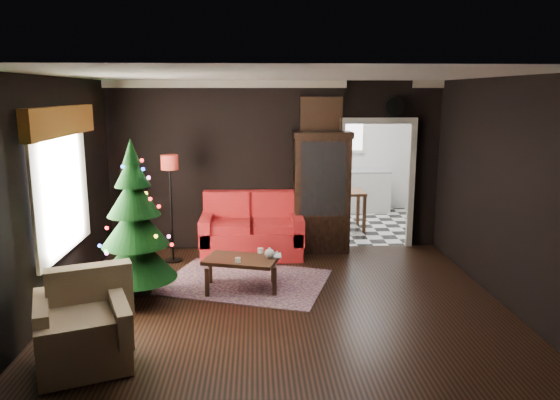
{
  "coord_description": "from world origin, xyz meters",
  "views": [
    {
      "loc": [
        -0.34,
        -6.26,
        2.6
      ],
      "look_at": [
        0.0,
        0.9,
        1.15
      ],
      "focal_mm": 34.01,
      "sensor_mm": 36.0,
      "label": 1
    }
  ],
  "objects_px": {
    "loveseat": "(252,226)",
    "teapot": "(269,253)",
    "wall_clock": "(394,107)",
    "kitchen_table": "(345,210)",
    "coffee_table": "(241,273)",
    "christmas_tree": "(135,221)",
    "curio_cabinet": "(321,195)",
    "floor_lamp": "(171,209)",
    "armchair": "(82,321)"
  },
  "relations": [
    {
      "from": "loveseat",
      "to": "teapot",
      "type": "bearing_deg",
      "value": -81.18
    },
    {
      "from": "loveseat",
      "to": "wall_clock",
      "type": "distance_m",
      "value": 3.04
    },
    {
      "from": "kitchen_table",
      "to": "coffee_table",
      "type": "bearing_deg",
      "value": -121.41
    },
    {
      "from": "teapot",
      "to": "wall_clock",
      "type": "xyz_separation_m",
      "value": [
        2.11,
        1.95,
        1.87
      ]
    },
    {
      "from": "christmas_tree",
      "to": "wall_clock",
      "type": "xyz_separation_m",
      "value": [
        3.79,
        2.25,
        1.33
      ]
    },
    {
      "from": "curio_cabinet",
      "to": "kitchen_table",
      "type": "relative_size",
      "value": 2.53
    },
    {
      "from": "curio_cabinet",
      "to": "teapot",
      "type": "bearing_deg",
      "value": -117.14
    },
    {
      "from": "loveseat",
      "to": "kitchen_table",
      "type": "distance_m",
      "value": 2.45
    },
    {
      "from": "loveseat",
      "to": "curio_cabinet",
      "type": "height_order",
      "value": "curio_cabinet"
    },
    {
      "from": "kitchen_table",
      "to": "christmas_tree",
      "type": "bearing_deg",
      "value": -132.71
    },
    {
      "from": "floor_lamp",
      "to": "coffee_table",
      "type": "height_order",
      "value": "floor_lamp"
    },
    {
      "from": "curio_cabinet",
      "to": "loveseat",
      "type": "bearing_deg",
      "value": -169.17
    },
    {
      "from": "floor_lamp",
      "to": "kitchen_table",
      "type": "height_order",
      "value": "floor_lamp"
    },
    {
      "from": "floor_lamp",
      "to": "teapot",
      "type": "xyz_separation_m",
      "value": [
        1.48,
        -1.33,
        -0.32
      ]
    },
    {
      "from": "floor_lamp",
      "to": "christmas_tree",
      "type": "height_order",
      "value": "christmas_tree"
    },
    {
      "from": "teapot",
      "to": "kitchen_table",
      "type": "xyz_separation_m",
      "value": [
        1.56,
        3.2,
        -0.14
      ]
    },
    {
      "from": "loveseat",
      "to": "floor_lamp",
      "type": "relative_size",
      "value": 1.0
    },
    {
      "from": "floor_lamp",
      "to": "armchair",
      "type": "relative_size",
      "value": 1.9
    },
    {
      "from": "coffee_table",
      "to": "teapot",
      "type": "distance_m",
      "value": 0.48
    },
    {
      "from": "coffee_table",
      "to": "kitchen_table",
      "type": "height_order",
      "value": "kitchen_table"
    },
    {
      "from": "armchair",
      "to": "wall_clock",
      "type": "height_order",
      "value": "wall_clock"
    },
    {
      "from": "kitchen_table",
      "to": "teapot",
      "type": "bearing_deg",
      "value": -115.95
    },
    {
      "from": "floor_lamp",
      "to": "christmas_tree",
      "type": "bearing_deg",
      "value": -96.79
    },
    {
      "from": "floor_lamp",
      "to": "christmas_tree",
      "type": "xyz_separation_m",
      "value": [
        -0.19,
        -1.63,
        0.22
      ]
    },
    {
      "from": "floor_lamp",
      "to": "kitchen_table",
      "type": "xyz_separation_m",
      "value": [
        3.04,
        1.87,
        -0.45
      ]
    },
    {
      "from": "loveseat",
      "to": "floor_lamp",
      "type": "xyz_separation_m",
      "value": [
        -1.24,
        -0.22,
        0.33
      ]
    },
    {
      "from": "loveseat",
      "to": "armchair",
      "type": "xyz_separation_m",
      "value": [
        -1.61,
        -3.49,
        -0.04
      ]
    },
    {
      "from": "coffee_table",
      "to": "teapot",
      "type": "xyz_separation_m",
      "value": [
        0.38,
        -0.03,
        0.29
      ]
    },
    {
      "from": "curio_cabinet",
      "to": "armchair",
      "type": "xyz_separation_m",
      "value": [
        -2.76,
        -3.71,
        -0.49
      ]
    },
    {
      "from": "teapot",
      "to": "kitchen_table",
      "type": "relative_size",
      "value": 0.2
    },
    {
      "from": "coffee_table",
      "to": "wall_clock",
      "type": "relative_size",
      "value": 2.96
    },
    {
      "from": "armchair",
      "to": "kitchen_table",
      "type": "relative_size",
      "value": 1.19
    },
    {
      "from": "armchair",
      "to": "kitchen_table",
      "type": "height_order",
      "value": "armchair"
    },
    {
      "from": "loveseat",
      "to": "armchair",
      "type": "distance_m",
      "value": 3.84
    },
    {
      "from": "loveseat",
      "to": "kitchen_table",
      "type": "height_order",
      "value": "loveseat"
    },
    {
      "from": "christmas_tree",
      "to": "teapot",
      "type": "bearing_deg",
      "value": 10.19
    },
    {
      "from": "teapot",
      "to": "wall_clock",
      "type": "bearing_deg",
      "value": 42.8
    },
    {
      "from": "armchair",
      "to": "coffee_table",
      "type": "relative_size",
      "value": 0.94
    },
    {
      "from": "loveseat",
      "to": "coffee_table",
      "type": "relative_size",
      "value": 1.8
    },
    {
      "from": "christmas_tree",
      "to": "armchair",
      "type": "xyz_separation_m",
      "value": [
        -0.18,
        -1.64,
        -0.59
      ]
    },
    {
      "from": "curio_cabinet",
      "to": "christmas_tree",
      "type": "height_order",
      "value": "christmas_tree"
    },
    {
      "from": "christmas_tree",
      "to": "armchair",
      "type": "relative_size",
      "value": 2.13
    },
    {
      "from": "loveseat",
      "to": "christmas_tree",
      "type": "xyz_separation_m",
      "value": [
        -1.44,
        -1.85,
        0.55
      ]
    },
    {
      "from": "teapot",
      "to": "loveseat",
      "type": "bearing_deg",
      "value": 98.82
    },
    {
      "from": "curio_cabinet",
      "to": "wall_clock",
      "type": "relative_size",
      "value": 5.94
    },
    {
      "from": "armchair",
      "to": "kitchen_table",
      "type": "distance_m",
      "value": 6.17
    },
    {
      "from": "teapot",
      "to": "kitchen_table",
      "type": "bearing_deg",
      "value": 64.05
    },
    {
      "from": "curio_cabinet",
      "to": "wall_clock",
      "type": "distance_m",
      "value": 1.88
    },
    {
      "from": "floor_lamp",
      "to": "loveseat",
      "type": "bearing_deg",
      "value": 10.09
    },
    {
      "from": "loveseat",
      "to": "kitchen_table",
      "type": "bearing_deg",
      "value": 42.51
    }
  ]
}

